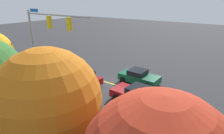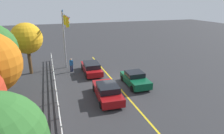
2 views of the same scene
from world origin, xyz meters
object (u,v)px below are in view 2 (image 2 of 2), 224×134
at_px(car_0, 107,91).
at_px(pedestrian, 71,65).
at_px(car_2, 91,68).
at_px(tree_2, 27,39).
at_px(car_3, 135,79).

relative_size(car_0, pedestrian, 2.84).
relative_size(car_2, pedestrian, 2.84).
bearing_deg(tree_2, car_3, -124.22).
relative_size(car_2, tree_2, 0.79).
distance_m(car_0, car_3, 4.10).
relative_size(car_3, tree_2, 0.67).
bearing_deg(pedestrian, car_2, -130.32).
xyz_separation_m(car_0, tree_2, (9.06, 6.87, 3.56)).
bearing_deg(car_0, pedestrian, 18.29).
xyz_separation_m(car_3, pedestrian, (6.13, 5.76, 0.26)).
relative_size(car_3, pedestrian, 2.41).
bearing_deg(car_2, car_0, -178.99).
distance_m(car_3, pedestrian, 8.42).
bearing_deg(car_3, tree_2, -123.21).
xyz_separation_m(car_0, car_3, (1.94, -3.61, -0.02)).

